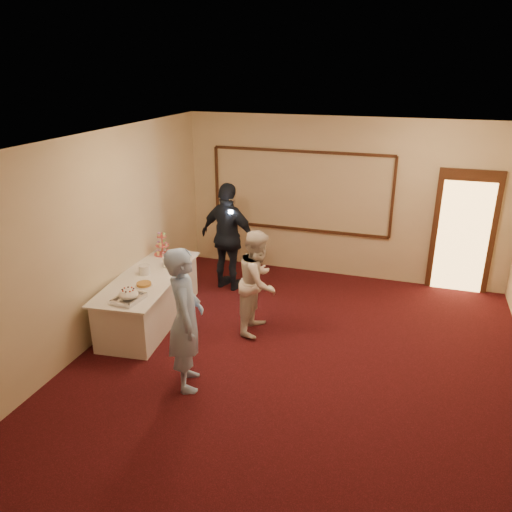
{
  "coord_description": "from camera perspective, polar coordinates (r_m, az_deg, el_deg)",
  "views": [
    {
      "loc": [
        1.25,
        -5.57,
        3.85
      ],
      "look_at": [
        -0.91,
        1.08,
        1.15
      ],
      "focal_mm": 35.0,
      "sensor_mm": 36.0,
      "label": 1
    }
  ],
  "objects": [
    {
      "name": "pavlova_tray",
      "position": [
        7.16,
        -14.35,
        -4.44
      ],
      "size": [
        0.37,
        0.49,
        0.17
      ],
      "color": "silver",
      "rests_on": "buffet_table"
    },
    {
      "name": "buffet_table",
      "position": [
        8.09,
        -12.02,
        -4.74
      ],
      "size": [
        1.16,
        2.44,
        0.77
      ],
      "color": "silver",
      "rests_on": "floor"
    },
    {
      "name": "room_walls",
      "position": [
        5.99,
        5.09,
        3.29
      ],
      "size": [
        6.04,
        7.04,
        3.02
      ],
      "color": "beige",
      "rests_on": "floor"
    },
    {
      "name": "plate_stack_b",
      "position": [
        8.19,
        -9.98,
        -0.69
      ],
      "size": [
        0.2,
        0.2,
        0.16
      ],
      "color": "white",
      "rests_on": "buffet_table"
    },
    {
      "name": "plate_stack_a",
      "position": [
        7.98,
        -12.62,
        -1.55
      ],
      "size": [
        0.18,
        0.18,
        0.15
      ],
      "color": "white",
      "rests_on": "buffet_table"
    },
    {
      "name": "floor",
      "position": [
        6.89,
        4.54,
        -12.97
      ],
      "size": [
        7.0,
        7.0,
        0.0
      ],
      "primitive_type": "plane",
      "color": "black",
      "rests_on": "ground"
    },
    {
      "name": "doorway",
      "position": [
        9.48,
        22.6,
        2.46
      ],
      "size": [
        1.05,
        0.07,
        2.2
      ],
      "color": "#331E0F",
      "rests_on": "floor"
    },
    {
      "name": "camera_flash",
      "position": [
        8.5,
        -2.92,
        5.06
      ],
      "size": [
        0.08,
        0.06,
        0.05
      ],
      "primitive_type": "cube",
      "rotation": [
        0.0,
        0.0,
        -0.26
      ],
      "color": "white",
      "rests_on": "guest"
    },
    {
      "name": "cupcake_stand",
      "position": [
        8.72,
        -10.65,
        1.14
      ],
      "size": [
        0.3,
        0.3,
        0.44
      ],
      "color": "#DC5555",
      "rests_on": "buffet_table"
    },
    {
      "name": "man",
      "position": [
        6.21,
        -8.05,
        -7.17
      ],
      "size": [
        0.68,
        0.8,
        1.86
      ],
      "primitive_type": "imported",
      "rotation": [
        0.0,
        0.0,
        1.99
      ],
      "color": "#99BEF6",
      "rests_on": "floor"
    },
    {
      "name": "wall_molding",
      "position": [
        9.54,
        5.09,
        7.38
      ],
      "size": [
        3.45,
        0.04,
        1.55
      ],
      "color": "#331E0F",
      "rests_on": "room_walls"
    },
    {
      "name": "tart",
      "position": [
        7.59,
        -12.69,
        -3.2
      ],
      "size": [
        0.25,
        0.25,
        0.05
      ],
      "color": "white",
      "rests_on": "buffet_table"
    },
    {
      "name": "woman",
      "position": [
        7.47,
        0.27,
        -2.98
      ],
      "size": [
        0.62,
        0.79,
        1.6
      ],
      "primitive_type": "imported",
      "rotation": [
        0.0,
        0.0,
        1.56
      ],
      "color": "silver",
      "rests_on": "floor"
    },
    {
      "name": "guest",
      "position": [
        8.87,
        -3.15,
        2.16
      ],
      "size": [
        1.22,
        0.74,
        1.95
      ],
      "primitive_type": "imported",
      "rotation": [
        0.0,
        0.0,
        2.89
      ],
      "color": "black",
      "rests_on": "floor"
    }
  ]
}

